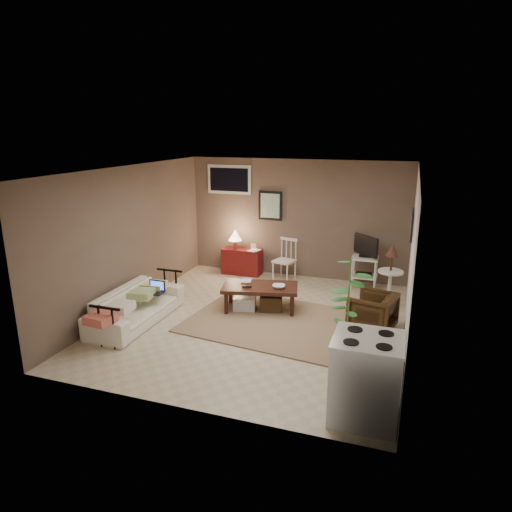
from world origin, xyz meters
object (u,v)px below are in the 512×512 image
(stove, at_px, (366,378))
(spindle_chair, at_px, (285,261))
(side_table, at_px, (391,270))
(armchair, at_px, (372,310))
(sofa, at_px, (136,301))
(tv_stand, at_px, (365,261))
(red_console, at_px, (241,259))
(potted_plant, at_px, (348,308))
(coffee_table, at_px, (260,296))

(stove, bearing_deg, spindle_chair, 115.90)
(side_table, distance_m, armchair, 1.07)
(sofa, height_order, armchair, sofa)
(tv_stand, distance_m, side_table, 1.05)
(red_console, relative_size, tv_stand, 0.91)
(side_table, xyz_separation_m, stove, (-0.07, -3.27, -0.23))
(potted_plant, distance_m, stove, 1.19)
(spindle_chair, xyz_separation_m, stove, (2.02, -4.16, 0.07))
(coffee_table, xyz_separation_m, potted_plant, (1.63, -1.36, 0.52))
(coffee_table, bearing_deg, tv_stand, 48.05)
(coffee_table, xyz_separation_m, stove, (1.99, -2.45, 0.20))
(potted_plant, bearing_deg, tv_stand, 91.75)
(coffee_table, relative_size, spindle_chair, 1.60)
(red_console, xyz_separation_m, tv_stand, (2.55, -0.10, 0.22))
(spindle_chair, xyz_separation_m, side_table, (2.09, -0.90, 0.29))
(tv_stand, height_order, armchair, tv_stand)
(red_console, relative_size, side_table, 0.84)
(coffee_table, relative_size, red_console, 1.44)
(coffee_table, xyz_separation_m, armchair, (1.86, -0.17, 0.06))
(sofa, distance_m, spindle_chair, 3.24)
(tv_stand, distance_m, armchair, 1.92)
(potted_plant, bearing_deg, coffee_table, 140.32)
(sofa, height_order, tv_stand, tv_stand)
(potted_plant, relative_size, stove, 1.57)
(red_console, xyz_separation_m, side_table, (3.06, -1.00, 0.37))
(sofa, height_order, red_console, red_console)
(side_table, bearing_deg, potted_plant, -100.94)
(sofa, distance_m, tv_stand, 4.28)
(sofa, relative_size, red_console, 1.95)
(coffee_table, distance_m, spindle_chair, 1.72)
(potted_plant, bearing_deg, side_table, 79.06)
(side_table, bearing_deg, coffee_table, -158.38)
(sofa, height_order, potted_plant, potted_plant)
(coffee_table, distance_m, stove, 3.16)
(sofa, relative_size, stove, 1.97)
(stove, bearing_deg, potted_plant, 107.84)
(tv_stand, bearing_deg, armchair, -80.27)
(coffee_table, xyz_separation_m, sofa, (-1.70, -1.07, 0.10))
(spindle_chair, bearing_deg, armchair, -44.70)
(red_console, height_order, potted_plant, potted_plant)
(red_console, relative_size, stove, 1.01)
(sofa, distance_m, stove, 3.94)
(sofa, relative_size, side_table, 1.65)
(coffee_table, bearing_deg, side_table, 21.62)
(sofa, bearing_deg, tv_stand, -49.35)
(red_console, height_order, armchair, red_console)
(armchair, xyz_separation_m, potted_plant, (-0.23, -1.19, 0.46))
(spindle_chair, height_order, potted_plant, potted_plant)
(red_console, height_order, side_table, side_table)
(armchair, bearing_deg, spindle_chair, -121.07)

